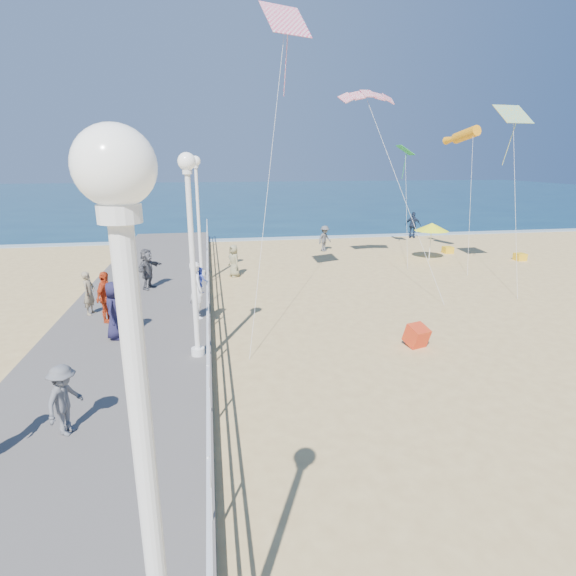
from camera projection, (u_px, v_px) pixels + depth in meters
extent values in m
plane|color=#DDBC74|center=(383.00, 354.00, 13.28)|extent=(160.00, 160.00, 0.00)
cube|color=#0C2F4A|center=(238.00, 194.00, 74.84)|extent=(160.00, 90.00, 0.05)
cube|color=silver|center=(278.00, 239.00, 32.69)|extent=(160.00, 1.20, 0.04)
cube|color=slate|center=(117.00, 367.00, 11.98)|extent=(5.00, 44.00, 0.40)
cube|color=white|center=(207.00, 318.00, 12.04)|extent=(0.05, 42.00, 0.06)
cube|color=white|center=(208.00, 335.00, 12.18)|extent=(0.05, 42.00, 0.04)
cylinder|color=white|center=(156.00, 565.00, 3.08)|extent=(0.14, 0.14, 4.70)
sphere|color=white|center=(115.00, 166.00, 2.36)|extent=(0.44, 0.44, 0.44)
cylinder|color=white|center=(198.00, 351.00, 12.25)|extent=(0.36, 0.36, 0.20)
cylinder|color=white|center=(193.00, 268.00, 11.61)|extent=(0.14, 0.14, 4.70)
sphere|color=white|center=(187.00, 161.00, 10.88)|extent=(0.44, 0.44, 0.44)
cylinder|color=white|center=(201.00, 273.00, 20.78)|extent=(0.36, 0.36, 0.20)
cylinder|color=white|center=(199.00, 222.00, 20.14)|extent=(0.14, 0.14, 4.70)
sphere|color=white|center=(195.00, 161.00, 19.41)|extent=(0.44, 0.44, 0.44)
imported|color=white|center=(197.00, 290.00, 14.94)|extent=(0.67, 0.82, 1.93)
imported|color=blue|center=(201.00, 280.00, 15.02)|extent=(0.44, 0.50, 0.85)
imported|color=#595B5F|center=(64.00, 400.00, 8.58)|extent=(0.82, 1.05, 1.43)
imported|color=#C23B18|center=(106.00, 297.00, 14.55)|extent=(0.67, 1.07, 1.70)
imported|color=#1B1938|center=(115.00, 310.00, 13.21)|extent=(0.74, 0.96, 1.75)
imported|color=#505055|center=(147.00, 269.00, 18.40)|extent=(1.11, 1.62, 1.68)
imported|color=gray|center=(89.00, 293.00, 15.34)|extent=(0.48, 0.62, 1.51)
imported|color=#4F5053|center=(325.00, 239.00, 28.05)|extent=(1.20, 1.09, 1.62)
imported|color=#1B253B|center=(413.00, 225.00, 32.85)|extent=(1.17, 1.05, 1.91)
imported|color=gray|center=(234.00, 261.00, 21.94)|extent=(0.79, 0.92, 1.59)
cube|color=red|center=(416.00, 337.00, 13.74)|extent=(0.74, 0.84, 0.74)
cylinder|color=white|center=(430.00, 245.00, 25.51)|extent=(0.05, 0.05, 1.80)
cone|color=#F4FF1A|center=(432.00, 227.00, 25.23)|extent=(1.90, 1.90, 0.45)
cube|color=yellow|center=(448.00, 250.00, 27.69)|extent=(0.55, 0.55, 0.40)
cube|color=yellow|center=(520.00, 257.00, 25.69)|extent=(0.55, 0.55, 0.40)
cylinder|color=orange|center=(466.00, 135.00, 23.67)|extent=(1.03, 2.78, 1.10)
cube|color=#1BBEE8|center=(513.00, 114.00, 19.92)|extent=(1.49, 1.24, 0.87)
cube|color=green|center=(405.00, 150.00, 25.95)|extent=(0.95, 1.09, 0.56)
cube|color=#D3184F|center=(286.00, 20.00, 14.82)|extent=(1.75, 1.46, 1.14)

